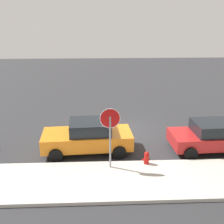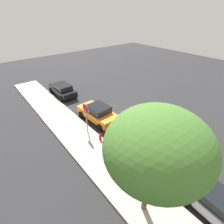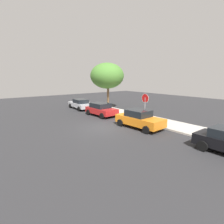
{
  "view_description": "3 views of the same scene",
  "coord_description": "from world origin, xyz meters",
  "px_view_note": "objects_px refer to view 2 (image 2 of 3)",
  "views": [
    {
      "loc": [
        1.35,
        14.97,
        6.29
      ],
      "look_at": [
        0.69,
        0.55,
        1.37
      ],
      "focal_mm": 45.0,
      "sensor_mm": 36.0,
      "label": 1
    },
    {
      "loc": [
        -9.79,
        10.15,
        9.36
      ],
      "look_at": [
        0.72,
        1.76,
        1.2
      ],
      "focal_mm": 28.0,
      "sensor_mm": 36.0,
      "label": 2
    },
    {
      "loc": [
        12.16,
        -8.51,
        4.37
      ],
      "look_at": [
        0.25,
        0.77,
        1.34
      ],
      "focal_mm": 28.0,
      "sensor_mm": 36.0,
      "label": 3
    }
  ],
  "objects_px": {
    "stop_sign": "(86,113)",
    "parked_car_red": "(146,149)",
    "parked_car_black": "(62,89)",
    "parked_car_silver": "(224,209)",
    "fire_hydrant": "(100,137)",
    "street_tree_near_corner": "(158,148)",
    "parked_car_orange": "(98,113)"
  },
  "relations": [
    {
      "from": "stop_sign",
      "to": "fire_hydrant",
      "type": "bearing_deg",
      "value": -172.34
    },
    {
      "from": "parked_car_orange",
      "to": "parked_car_red",
      "type": "bearing_deg",
      "value": 178.82
    },
    {
      "from": "stop_sign",
      "to": "parked_car_orange",
      "type": "height_order",
      "value": "stop_sign"
    },
    {
      "from": "street_tree_near_corner",
      "to": "parked_car_silver",
      "type": "bearing_deg",
      "value": -133.1
    },
    {
      "from": "street_tree_near_corner",
      "to": "parked_car_black",
      "type": "bearing_deg",
      "value": -9.87
    },
    {
      "from": "fire_hydrant",
      "to": "parked_car_red",
      "type": "bearing_deg",
      "value": -156.86
    },
    {
      "from": "stop_sign",
      "to": "parked_car_red",
      "type": "height_order",
      "value": "stop_sign"
    },
    {
      "from": "parked_car_orange",
      "to": "street_tree_near_corner",
      "type": "relative_size",
      "value": 0.7
    },
    {
      "from": "parked_car_red",
      "to": "street_tree_near_corner",
      "type": "xyz_separation_m",
      "value": [
        -2.74,
        2.89,
        3.76
      ]
    },
    {
      "from": "parked_car_red",
      "to": "fire_hydrant",
      "type": "xyz_separation_m",
      "value": [
        3.46,
        1.48,
        -0.4
      ]
    },
    {
      "from": "fire_hydrant",
      "to": "parked_car_orange",
      "type": "bearing_deg",
      "value": -31.49
    },
    {
      "from": "parked_car_silver",
      "to": "fire_hydrant",
      "type": "height_order",
      "value": "parked_car_silver"
    },
    {
      "from": "parked_car_orange",
      "to": "parked_car_black",
      "type": "bearing_deg",
      "value": 1.82
    },
    {
      "from": "parked_car_orange",
      "to": "parked_car_silver",
      "type": "height_order",
      "value": "parked_car_orange"
    },
    {
      "from": "parked_car_black",
      "to": "parked_car_silver",
      "type": "distance_m",
      "value": 18.6
    },
    {
      "from": "stop_sign",
      "to": "fire_hydrant",
      "type": "height_order",
      "value": "stop_sign"
    },
    {
      "from": "parked_car_black",
      "to": "parked_car_silver",
      "type": "relative_size",
      "value": 0.98
    },
    {
      "from": "parked_car_red",
      "to": "parked_car_black",
      "type": "xyz_separation_m",
      "value": [
        13.29,
        0.1,
        -0.01
      ]
    },
    {
      "from": "parked_car_red",
      "to": "fire_hydrant",
      "type": "relative_size",
      "value": 5.59
    },
    {
      "from": "parked_car_red",
      "to": "fire_hydrant",
      "type": "height_order",
      "value": "parked_car_red"
    },
    {
      "from": "stop_sign",
      "to": "parked_car_orange",
      "type": "relative_size",
      "value": 0.64
    },
    {
      "from": "parked_car_orange",
      "to": "fire_hydrant",
      "type": "xyz_separation_m",
      "value": [
        -2.61,
        1.6,
        -0.43
      ]
    },
    {
      "from": "parked_car_orange",
      "to": "parked_car_black",
      "type": "xyz_separation_m",
      "value": [
        7.22,
        0.23,
        -0.03
      ]
    },
    {
      "from": "parked_car_red",
      "to": "stop_sign",
      "type": "bearing_deg",
      "value": 18.49
    },
    {
      "from": "parked_car_orange",
      "to": "parked_car_silver",
      "type": "relative_size",
      "value": 0.96
    },
    {
      "from": "street_tree_near_corner",
      "to": "parked_car_orange",
      "type": "bearing_deg",
      "value": -18.92
    },
    {
      "from": "stop_sign",
      "to": "street_tree_near_corner",
      "type": "relative_size",
      "value": 0.45
    },
    {
      "from": "stop_sign",
      "to": "parked_car_silver",
      "type": "bearing_deg",
      "value": -171.5
    },
    {
      "from": "stop_sign",
      "to": "fire_hydrant",
      "type": "relative_size",
      "value": 3.91
    },
    {
      "from": "stop_sign",
      "to": "parked_car_black",
      "type": "distance_m",
      "value": 8.47
    },
    {
      "from": "fire_hydrant",
      "to": "stop_sign",
      "type": "bearing_deg",
      "value": 7.66
    },
    {
      "from": "parked_car_red",
      "to": "parked_car_silver",
      "type": "distance_m",
      "value": 5.31
    }
  ]
}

